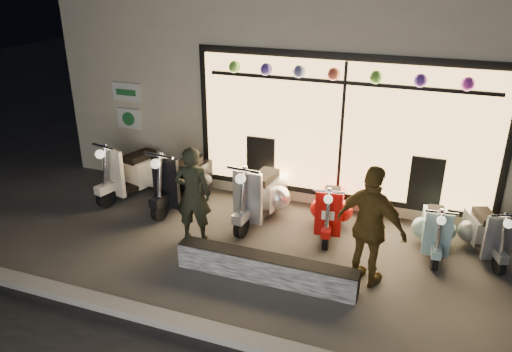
{
  "coord_description": "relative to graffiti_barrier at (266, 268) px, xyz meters",
  "views": [
    {
      "loc": [
        2.3,
        -6.39,
        4.25
      ],
      "look_at": [
        -0.31,
        0.6,
        1.05
      ],
      "focal_mm": 35.0,
      "sensor_mm": 36.0,
      "label": 1
    }
  ],
  "objects": [
    {
      "name": "ground",
      "position": [
        -0.3,
        0.65,
        -0.2
      ],
      "size": [
        40.0,
        40.0,
        0.0
      ],
      "primitive_type": "plane",
      "color": "#383533",
      "rests_on": "ground"
    },
    {
      "name": "kerb",
      "position": [
        -0.3,
        -1.35,
        -0.14
      ],
      "size": [
        40.0,
        0.25,
        0.12
      ],
      "primitive_type": "cube",
      "color": "slate",
      "rests_on": "ground"
    },
    {
      "name": "shop_building",
      "position": [
        -0.3,
        5.63,
        1.9
      ],
      "size": [
        10.2,
        6.23,
        4.2
      ],
      "color": "beige",
      "rests_on": "ground"
    },
    {
      "name": "graffiti_barrier",
      "position": [
        0.0,
        0.0,
        0.0
      ],
      "size": [
        2.67,
        0.28,
        0.4
      ],
      "primitive_type": "cube",
      "color": "black",
      "rests_on": "ground"
    },
    {
      "name": "scooter_silver",
      "position": [
        -0.71,
        1.86,
        0.26
      ],
      "size": [
        0.61,
        1.62,
        1.16
      ],
      "rotation": [
        0.0,
        0.0,
        -0.1
      ],
      "color": "black",
      "rests_on": "ground"
    },
    {
      "name": "scooter_red",
      "position": [
        0.54,
        1.84,
        0.19
      ],
      "size": [
        0.53,
        1.35,
        0.96
      ],
      "rotation": [
        0.0,
        0.0,
        0.12
      ],
      "color": "black",
      "rests_on": "ground"
    },
    {
      "name": "scooter_black",
      "position": [
        -2.29,
        1.92,
        0.27
      ],
      "size": [
        0.63,
        1.65,
        1.17
      ],
      "rotation": [
        0.0,
        0.0,
        -0.1
      ],
      "color": "black",
      "rests_on": "ground"
    },
    {
      "name": "scooter_cream",
      "position": [
        -3.37,
        1.98,
        0.26
      ],
      "size": [
        0.79,
        1.62,
        1.15
      ],
      "rotation": [
        0.0,
        0.0,
        -0.26
      ],
      "color": "black",
      "rests_on": "ground"
    },
    {
      "name": "scooter_blue",
      "position": [
        2.23,
        1.8,
        0.16
      ],
      "size": [
        0.46,
        1.26,
        0.9
      ],
      "rotation": [
        0.0,
        0.0,
        0.08
      ],
      "color": "black",
      "rests_on": "ground"
    },
    {
      "name": "scooter_grey",
      "position": [
        2.96,
        1.98,
        0.16
      ],
      "size": [
        0.67,
        1.26,
        0.91
      ],
      "rotation": [
        0.0,
        0.0,
        0.32
      ],
      "color": "black",
      "rests_on": "ground"
    },
    {
      "name": "man",
      "position": [
        -1.5,
        0.71,
        0.61
      ],
      "size": [
        0.66,
        0.5,
        1.63
      ],
      "primitive_type": "imported",
      "rotation": [
        0.0,
        0.0,
        3.35
      ],
      "color": "black",
      "rests_on": "ground"
    },
    {
      "name": "woman",
      "position": [
        1.37,
        0.47,
        0.69
      ],
      "size": [
        1.13,
        0.78,
        1.79
      ],
      "primitive_type": "imported",
      "rotation": [
        0.0,
        0.0,
        2.78
      ],
      "color": "brown",
      "rests_on": "ground"
    }
  ]
}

